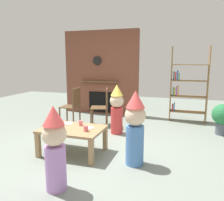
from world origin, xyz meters
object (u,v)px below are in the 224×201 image
at_px(birthday_cake_slice, 49,126).
at_px(child_in_pink, 135,126).
at_px(paper_plate_rear, 68,124).
at_px(paper_cup_near_left, 86,128).
at_px(dining_chair_left, 73,104).
at_px(dining_chair_middle, 103,105).
at_px(paper_cup_center, 81,123).
at_px(child_with_cone_hat, 55,146).
at_px(bookshelf, 186,87).
at_px(child_by_the_chairs, 117,108).
at_px(paper_plate_front, 89,128).
at_px(paper_cup_near_right, 59,125).
at_px(potted_plant_tall, 223,117).
at_px(coffee_table, 73,132).

bearing_deg(birthday_cake_slice, child_in_pink, 0.64).
bearing_deg(paper_plate_rear, paper_cup_near_left, -30.07).
height_order(dining_chair_left, dining_chair_middle, same).
relative_size(paper_cup_center, child_with_cone_hat, 0.08).
bearing_deg(dining_chair_left, birthday_cake_slice, 103.33).
bearing_deg(paper_plate_rear, dining_chair_middle, 85.66).
relative_size(bookshelf, child_by_the_chairs, 1.80).
bearing_deg(paper_plate_front, child_with_cone_hat, -87.12).
distance_m(paper_cup_near_right, paper_plate_front, 0.50).
distance_m(paper_plate_front, potted_plant_tall, 2.89).
height_order(paper_cup_center, child_in_pink, child_in_pink).
bearing_deg(birthday_cake_slice, dining_chair_left, 104.39).
distance_m(bookshelf, paper_plate_rear, 3.26).
bearing_deg(child_by_the_chairs, child_in_pink, 45.07).
relative_size(coffee_table, potted_plant_tall, 1.56).
distance_m(bookshelf, dining_chair_left, 2.87).
height_order(dining_chair_middle, potted_plant_tall, dining_chair_middle).
bearing_deg(paper_cup_near_right, paper_plate_rear, 86.11).
xyz_separation_m(bookshelf, dining_chair_middle, (-1.87, -1.03, -0.38)).
xyz_separation_m(paper_cup_near_right, potted_plant_tall, (2.76, 1.92, -0.11)).
bearing_deg(potted_plant_tall, child_with_cone_hat, -127.81).
relative_size(coffee_table, child_in_pink, 0.91).
relative_size(bookshelf, paper_cup_near_left, 21.22).
bearing_deg(child_by_the_chairs, paper_cup_center, 0.70).
bearing_deg(paper_cup_center, child_with_cone_hat, -78.54).
bearing_deg(child_with_cone_hat, child_in_pink, -55.61).
bearing_deg(child_in_pink, dining_chair_middle, -52.66).
distance_m(paper_cup_near_left, birthday_cake_slice, 0.66).
relative_size(paper_plate_front, potted_plant_tall, 0.26).
bearing_deg(paper_cup_center, birthday_cake_slice, -148.54).
distance_m(bookshelf, child_by_the_chairs, 2.07).
xyz_separation_m(birthday_cake_slice, child_by_the_chairs, (0.78, 1.33, 0.08)).
height_order(bookshelf, paper_plate_rear, bookshelf).
distance_m(paper_plate_rear, birthday_cake_slice, 0.34).
distance_m(child_in_pink, dining_chair_left, 2.50).
relative_size(child_with_cone_hat, dining_chair_middle, 1.16).
distance_m(paper_cup_near_right, potted_plant_tall, 3.36).
bearing_deg(birthday_cake_slice, paper_plate_rear, 58.42).
xyz_separation_m(paper_plate_front, dining_chair_middle, (-0.34, 1.63, 0.06)).
xyz_separation_m(coffee_table, paper_cup_near_left, (0.28, -0.09, 0.11)).
distance_m(paper_cup_center, potted_plant_tall, 2.99).
bearing_deg(paper_cup_near_right, coffee_table, 18.39).
xyz_separation_m(paper_cup_near_left, paper_cup_near_right, (-0.50, 0.02, 0.01)).
bearing_deg(child_with_cone_hat, paper_cup_center, -5.47).
distance_m(paper_cup_near_left, child_by_the_chairs, 1.33).
relative_size(coffee_table, dining_chair_left, 1.13).
distance_m(bookshelf, dining_chair_middle, 2.17).
height_order(child_in_pink, dining_chair_middle, child_in_pink).
xyz_separation_m(coffee_table, paper_plate_rear, (-0.20, 0.19, 0.07)).
distance_m(paper_plate_front, birthday_cake_slice, 0.66).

